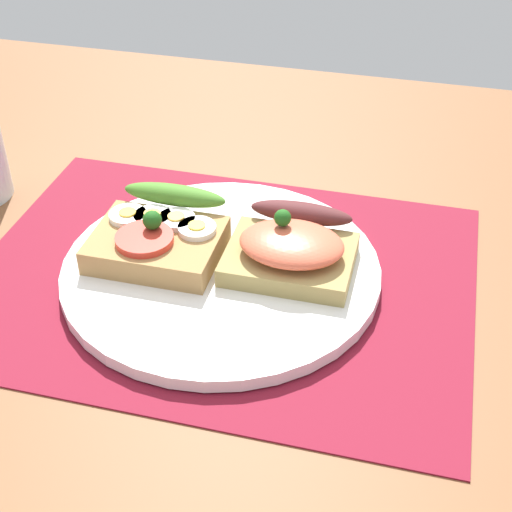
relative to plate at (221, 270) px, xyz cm
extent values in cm
cube|color=brown|center=(0.00, 0.00, -2.46)|extent=(120.00, 90.00, 3.20)
cube|color=maroon|center=(0.00, 0.00, -0.71)|extent=(41.57, 31.60, 0.30)
cylinder|color=white|center=(0.00, 0.00, 0.00)|extent=(26.47, 26.47, 1.12)
cube|color=#AB7F4A|center=(-5.56, 0.30, 1.64)|extent=(10.52, 8.29, 2.15)
cylinder|color=red|center=(-6.07, -1.22, 3.01)|extent=(4.78, 4.78, 0.60)
ellipsoid|color=#457E26|center=(-5.56, 4.84, 3.61)|extent=(9.26, 2.20, 1.80)
sphere|color=#1E5919|center=(-5.75, 0.30, 4.11)|extent=(1.60, 1.60, 1.60)
cylinder|color=white|center=(-8.71, 1.73, 2.96)|extent=(3.21, 3.21, 0.50)
cylinder|color=yellow|center=(-8.71, 1.73, 3.29)|extent=(1.45, 1.45, 0.16)
cylinder|color=white|center=(-6.61, 2.07, 2.96)|extent=(3.21, 3.21, 0.50)
cylinder|color=yellow|center=(-6.61, 2.07, 3.29)|extent=(1.45, 1.45, 0.16)
cylinder|color=white|center=(-4.50, 2.16, 2.96)|extent=(3.21, 3.21, 0.50)
cylinder|color=yellow|center=(-4.50, 2.16, 3.29)|extent=(1.45, 1.45, 0.16)
cylinder|color=white|center=(-2.40, 1.32, 2.96)|extent=(3.21, 3.21, 0.50)
cylinder|color=yellow|center=(-2.40, 1.32, 3.29)|extent=(1.45, 1.45, 0.16)
cube|color=#A38D50|center=(5.56, 1.14, 1.37)|extent=(10.39, 8.08, 1.62)
ellipsoid|color=#E96446|center=(5.74, 0.82, 3.21)|extent=(8.52, 6.47, 2.05)
ellipsoid|color=#532324|center=(5.56, 5.58, 3.08)|extent=(8.83, 2.20, 1.80)
sphere|color=#1E5919|center=(4.76, 1.74, 4.94)|extent=(1.40, 1.40, 1.40)
camera|label=1|loc=(15.02, -47.05, 38.36)|focal=52.60mm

